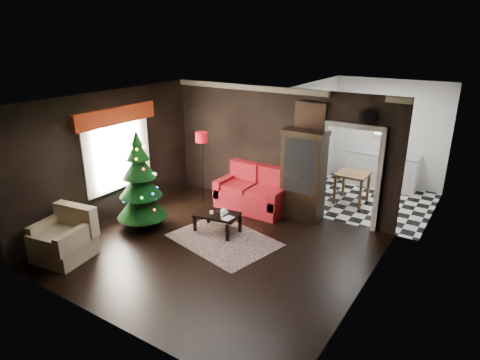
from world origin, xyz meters
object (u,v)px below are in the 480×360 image
Objects in this scene: curio_cabinet at (303,177)px; armchair at (62,235)px; floor_lamp at (202,169)px; coffee_table at (217,222)px; loveseat at (252,189)px; christmas_tree at (140,181)px; teapot at (224,212)px; wall_clock at (368,116)px; kitchen_table at (352,188)px.

curio_cabinet reaches higher than armchair.
coffee_table is (1.24, -1.13, -0.62)m from floor_lamp.
loveseat is 2.58m from christmas_tree.
christmas_tree reaches higher than floor_lamp.
wall_clock reaches higher than teapot.
loveseat is 4.15m from armchair.
curio_cabinet is at bearing 10.83° from loveseat.
coffee_table is at bearing -89.99° from loveseat.
curio_cabinet reaches higher than loveseat.
curio_cabinet is 2.53× the size of kitchen_table.
armchair is 2.95m from coffee_table.
coffee_table is at bearing 24.82° from christmas_tree.
curio_cabinet is at bearing 54.56° from coffee_table.
wall_clock is (2.35, 0.40, 1.88)m from loveseat.
wall_clock is (1.20, 0.18, 1.43)m from curio_cabinet.
wall_clock is at bearing -66.25° from kitchen_table.
loveseat is 1.80× the size of armchair.
teapot is at bearing 22.67° from christmas_tree.
curio_cabinet is at bearing 45.17° from armchair.
curio_cabinet is 2.12m from coffee_table.
christmas_tree is at bearing -96.57° from floor_lamp.
coffee_table is 1.19× the size of kitchen_table.
armchair is 2.96× the size of wall_clock.
teapot is (0.16, 0.00, 0.28)m from coffee_table.
floor_lamp is at bearing -147.81° from kitchen_table.
armchair is 6.15m from wall_clock.
christmas_tree reaches higher than kitchen_table.
teapot is 3.46m from kitchen_table.
christmas_tree is at bearing -155.18° from coffee_table.
teapot is 0.54× the size of wall_clock.
teapot is at bearing 42.39° from armchair.
loveseat is 3.04m from wall_clock.
floor_lamp is 2.04× the size of coffee_table.
wall_clock is (2.35, 1.80, 2.17)m from coffee_table.
wall_clock reaches higher than armchair.
kitchen_table is (3.54, 5.42, -0.09)m from armchair.
coffee_table is (-1.15, -1.62, -0.74)m from curio_cabinet.
kitchen_table is at bearing 61.72° from teapot.
armchair reaches higher than kitchen_table.
wall_clock reaches higher than kitchen_table.
floor_lamp is 3.97m from wall_clock.
curio_cabinet is 1.67m from kitchen_table.
coffee_table is at bearing 44.83° from armchair.
wall_clock is at bearing 32.99° from christmas_tree.
curio_cabinet is 2.01× the size of armchair.
teapot is (1.61, 0.67, -0.56)m from christmas_tree.
christmas_tree reaches higher than coffee_table.
kitchen_table is (0.65, 1.43, -0.57)m from curio_cabinet.
floor_lamp is 3.56m from armchair.
loveseat reaches higher than kitchen_table.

